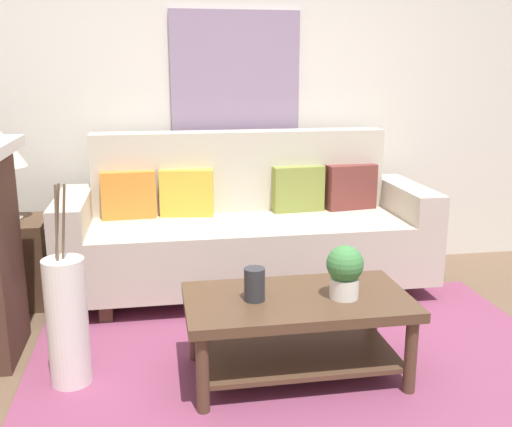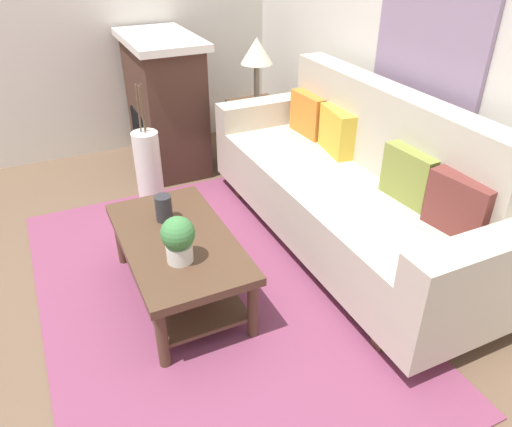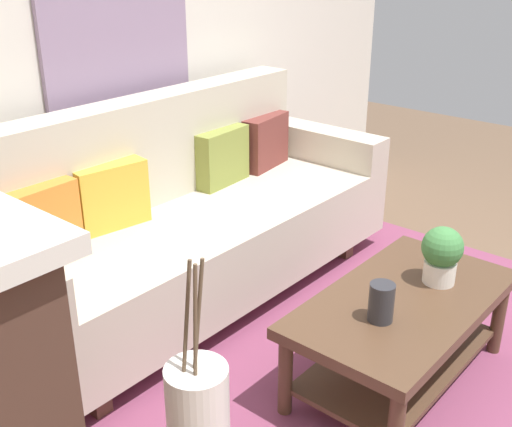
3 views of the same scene
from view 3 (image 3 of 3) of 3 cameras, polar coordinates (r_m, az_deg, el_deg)
ground_plane at (r=2.95m, az=19.44°, el=-16.25°), size 8.95×8.95×0.00m
wall_back at (r=3.60m, az=-11.35°, el=15.51°), size 4.95×0.10×2.70m
area_rug at (r=3.10m, az=10.72°, el=-12.90°), size 2.84×1.90×0.01m
couch at (r=3.38m, az=-6.00°, el=-0.95°), size 2.46×0.84×1.08m
throw_pillow_orange at (r=2.95m, az=-18.88°, el=-0.66°), size 0.37×0.14×0.32m
throw_pillow_mustard at (r=3.14m, az=-12.89°, el=1.55°), size 0.37×0.17×0.32m
throw_pillow_olive at (r=3.63m, az=-3.10°, el=5.10°), size 0.37×0.14×0.32m
throw_pillow_maroon at (r=3.91m, az=0.85°, el=6.49°), size 0.37×0.17×0.32m
coffee_table at (r=2.83m, az=12.99°, el=-9.40°), size 1.10×0.60×0.43m
tabletop_vase at (r=2.56m, az=11.20°, el=-7.84°), size 0.10×0.10×0.16m
potted_plant_tabletop at (r=2.86m, az=16.36°, el=-3.46°), size 0.18×0.18×0.26m
floor_vase_branch_a at (r=1.86m, az=-5.20°, el=-9.07°), size 0.05×0.03×0.36m
floor_vase_branch_b at (r=1.85m, az=-6.25°, el=-9.25°), size 0.05×0.02×0.36m
floor_vase_branch_c at (r=1.83m, az=-5.48°, el=-9.64°), size 0.03×0.01×0.36m
framed_painting at (r=3.45m, az=-12.39°, el=17.09°), size 0.93×0.03×0.88m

